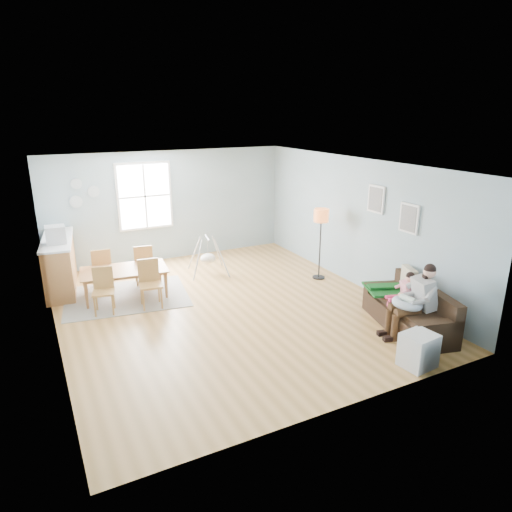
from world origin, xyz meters
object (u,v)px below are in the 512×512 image
monitor (55,235)px  storage_cube (418,350)px  floor_lamp (321,221)px  chair_nw (102,267)px  chair_sw (103,288)px  father (416,299)px  toddler (404,289)px  counter (60,264)px  chair_se (150,280)px  chair_ne (143,262)px  sofa (411,313)px  dining_table (126,283)px  baby_swing (208,258)px

monitor → storage_cube: bearing=-50.5°
floor_lamp → chair_nw: size_ratio=1.76×
chair_sw → father: bearing=-37.0°
toddler → counter: (-5.18, 4.53, -0.09)m
floor_lamp → storage_cube: (-0.84, -3.75, -1.05)m
chair_se → chair_ne: bearing=81.8°
chair_se → counter: (-1.44, 1.72, 0.04)m
chair_se → monitor: monitor is taller
toddler → chair_sw: toddler is taller
chair_nw → counter: (-0.76, 0.44, 0.05)m
sofa → monitor: monitor is taller
storage_cube → chair_nw: bearing=124.3°
storage_cube → floor_lamp: bearing=77.3°
sofa → storage_cube: 1.30m
father → chair_ne: size_ratio=1.39×
dining_table → sofa: bearing=-35.0°
storage_cube → baby_swing: baby_swing is taller
toddler → chair_ne: size_ratio=0.86×
floor_lamp → counter: 5.60m
storage_cube → baby_swing: size_ratio=0.51×
father → storage_cube: 1.09m
storage_cube → chair_nw: (-3.59, 5.26, 0.25)m
sofa → chair_se: size_ratio=2.20×
chair_sw → chair_se: (0.84, -0.11, 0.04)m
chair_se → chair_nw: bearing=117.9°
counter → chair_nw: bearing=-30.2°
storage_cube → sofa: bearing=49.3°
chair_sw → chair_nw: chair_nw is taller
sofa → chair_sw: (-4.60, 3.10, 0.21)m
dining_table → chair_nw: chair_nw is taller
chair_sw → chair_ne: size_ratio=0.95×
chair_sw → chair_nw: size_ratio=0.96×
chair_sw → baby_swing: size_ratio=0.85×
dining_table → baby_swing: 2.06m
chair_se → counter: counter is taller
toddler → chair_sw: (-4.58, 2.91, -0.17)m
baby_swing → father: bearing=-66.3°
storage_cube → dining_table: dining_table is taller
sofa → storage_cube: size_ratio=3.90×
floor_lamp → dining_table: bearing=168.1°
floor_lamp → dining_table: 4.31m
storage_cube → chair_ne: (-2.75, 5.14, 0.25)m
counter → monitor: bearing=-94.9°
toddler → chair_nw: (-4.42, 4.08, -0.14)m
floor_lamp → dining_table: size_ratio=0.95×
chair_nw → baby_swing: chair_nw is taller
chair_nw → storage_cube: bearing=-55.7°
chair_se → chair_nw: chair_se is taller
storage_cube → monitor: size_ratio=1.36×
toddler → chair_se: (-3.74, 2.80, -0.13)m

